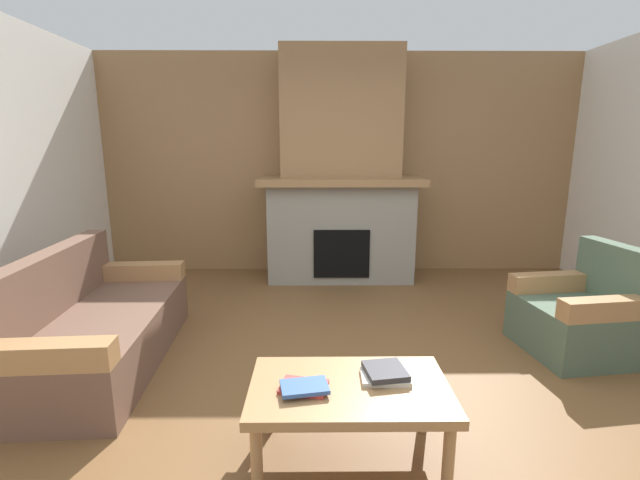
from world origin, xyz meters
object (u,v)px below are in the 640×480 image
Objects in this scene: fireplace at (340,182)px; armchair at (583,316)px; couch at (93,328)px; coffee_table at (349,395)px.

armchair is (1.80, -2.05, -0.87)m from fireplace.
fireplace is 2.86m from armchair.
fireplace is 3.08m from couch.
couch is 2.17× the size of armchair.
couch and armchair have the same top height.
couch is at bearing -177.36° from armchair.
coffee_table is (1.81, -1.05, 0.09)m from couch.
couch reaches higher than coffee_table.
couch is 2.10m from coffee_table.
armchair is 2.28m from coffee_table.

